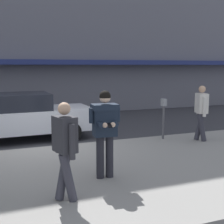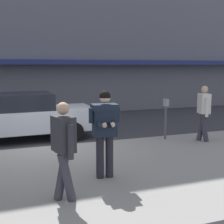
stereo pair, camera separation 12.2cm
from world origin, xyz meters
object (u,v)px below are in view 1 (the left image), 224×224
(parked_sedan_mid, at_px, (22,116))
(pedestrian_in_light_coat, at_px, (201,110))
(man_texting_on_phone, at_px, (105,125))
(parking_meter, at_px, (164,113))
(pedestrian_with_bag, at_px, (64,145))

(parked_sedan_mid, relative_size, pedestrian_in_light_coat, 2.67)
(man_texting_on_phone, relative_size, pedestrian_in_light_coat, 1.06)
(parked_sedan_mid, bearing_deg, man_texting_on_phone, -75.52)
(man_texting_on_phone, bearing_deg, parking_meter, 41.71)
(pedestrian_in_light_coat, height_order, pedestrian_with_bag, same)
(pedestrian_with_bag, bearing_deg, parking_meter, 40.66)
(man_texting_on_phone, relative_size, pedestrian_with_bag, 1.06)
(pedestrian_with_bag, distance_m, parking_meter, 5.15)
(man_texting_on_phone, bearing_deg, pedestrian_with_bag, -142.59)
(pedestrian_in_light_coat, height_order, parking_meter, pedestrian_in_light_coat)
(pedestrian_in_light_coat, relative_size, parking_meter, 1.34)
(man_texting_on_phone, height_order, pedestrian_with_bag, man_texting_on_phone)
(pedestrian_in_light_coat, relative_size, pedestrian_with_bag, 1.00)
(pedestrian_with_bag, height_order, parking_meter, pedestrian_with_bag)
(man_texting_on_phone, xyz_separation_m, pedestrian_in_light_coat, (3.85, 1.96, -0.14))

